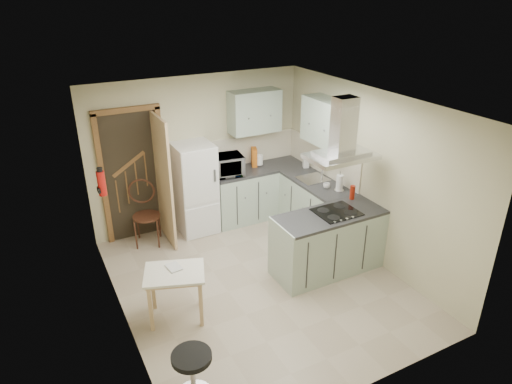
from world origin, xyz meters
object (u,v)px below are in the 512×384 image
peninsula (328,242)px  stool (193,375)px  drop_leaf_table (176,295)px  microwave (224,166)px  extractor_hood (341,156)px  bentwood_chair (146,216)px  fridge (195,189)px

peninsula → stool: size_ratio=2.90×
drop_leaf_table → microwave: bearing=71.7°
extractor_hood → bentwood_chair: (-2.17, 1.93, -1.25)m
drop_leaf_table → stool: size_ratio=1.32×
peninsula → drop_leaf_table: 2.25m
peninsula → drop_leaf_table: peninsula is taller
bentwood_chair → stool: (-0.42, -3.13, -0.21)m
extractor_hood → peninsula: bearing=180.0°
bentwood_chair → fridge: bearing=23.8°
stool → fridge: bearing=68.3°
fridge → peninsula: (1.22, -1.98, -0.30)m
stool → drop_leaf_table: bearing=78.6°
bentwood_chair → microwave: size_ratio=1.56×
bentwood_chair → stool: bearing=-77.4°
extractor_hood → drop_leaf_table: size_ratio=1.28×
peninsula → extractor_hood: 1.27m
peninsula → stool: 2.77m
drop_leaf_table → stool: 1.24m
bentwood_chair → stool: 3.16m
bentwood_chair → stool: size_ratio=1.78×
fridge → drop_leaf_table: (-1.02, -1.96, -0.42)m
peninsula → bentwood_chair: 2.83m
microwave → peninsula: bearing=-61.7°
drop_leaf_table → bentwood_chair: 1.92m
extractor_hood → fridge: bearing=123.8°
fridge → peninsula: fridge is taller
fridge → stool: 3.46m
fridge → stool: size_ratio=2.81×
extractor_hood → drop_leaf_table: extractor_hood is taller
stool → microwave: bearing=60.7°
fridge → drop_leaf_table: bearing=-117.4°
fridge → extractor_hood: bearing=-56.2°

